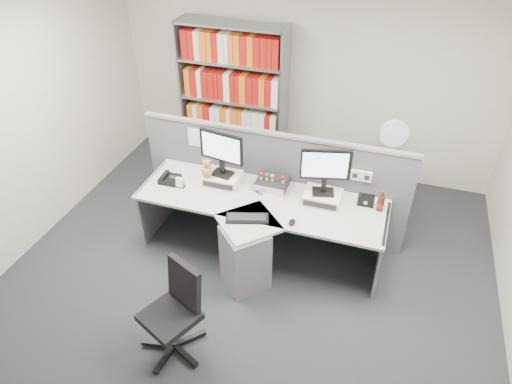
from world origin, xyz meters
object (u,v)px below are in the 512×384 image
(desk_phone, at_px, (169,179))
(desk_fan, at_px, (394,136))
(filing_cabinet, at_px, (384,186))
(desk_calendar, at_px, (180,183))
(mouse, at_px, (292,222))
(monitor_right, at_px, (325,168))
(monitor_left, at_px, (221,150))
(shelving_unit, at_px, (234,101))
(keyboard, at_px, (247,218))
(desk, at_px, (254,231))
(office_chair, at_px, (176,309))
(cola_bottle, at_px, (381,203))
(speaker, at_px, (366,200))
(desktop_pc, at_px, (273,183))

(desk_phone, xyz_separation_m, desk_fan, (2.25, 1.19, 0.29))
(filing_cabinet, bearing_deg, desk_calendar, -149.31)
(mouse, distance_m, filing_cabinet, 1.72)
(monitor_right, xyz_separation_m, desk_fan, (0.59, 1.02, -0.08))
(monitor_left, height_order, shelving_unit, shelving_unit)
(keyboard, distance_m, desk_fan, 1.99)
(mouse, relative_size, desk_calendar, 0.90)
(desk, bearing_deg, office_chair, -104.88)
(desk, xyz_separation_m, desk_phone, (-1.05, 0.21, 0.30))
(monitor_left, relative_size, cola_bottle, 2.16)
(desk_fan, bearing_deg, desk, -130.62)
(mouse, bearing_deg, keyboard, -170.87)
(mouse, bearing_deg, desk_calendar, 169.88)
(desk_calendar, relative_size, speaker, 0.67)
(desk_phone, distance_m, speaker, 2.11)
(monitor_right, relative_size, office_chair, 0.57)
(monitor_right, bearing_deg, desk, -147.91)
(keyboard, height_order, desk_phone, desk_phone)
(monitor_right, height_order, office_chair, monitor_right)
(desk, relative_size, mouse, 26.26)
(mouse, bearing_deg, desk_phone, 168.95)
(mouse, height_order, desk_fan, desk_fan)
(desktop_pc, bearing_deg, monitor_left, -170.88)
(monitor_left, bearing_deg, desktop_pc, 9.12)
(mouse, bearing_deg, filing_cabinet, 61.73)
(monitor_left, bearing_deg, monitor_right, 0.00)
(shelving_unit, bearing_deg, mouse, -55.72)
(desk, height_order, monitor_left, monitor_left)
(speaker, bearing_deg, filing_cabinet, 80.72)
(desk_calendar, xyz_separation_m, cola_bottle, (2.08, 0.25, 0.04))
(monitor_left, distance_m, monitor_right, 1.10)
(cola_bottle, bearing_deg, desk, -161.01)
(monitor_left, distance_m, keyboard, 0.80)
(shelving_unit, height_order, office_chair, shelving_unit)
(monitor_right, xyz_separation_m, shelving_unit, (-1.51, 1.46, -0.15))
(monitor_right, bearing_deg, monitor_left, -180.00)
(desk, bearing_deg, desk_phone, 168.52)
(desk, height_order, shelving_unit, shelving_unit)
(desk_phone, height_order, filing_cabinet, desk_phone)
(desk_fan, distance_m, office_chair, 3.05)
(desktop_pc, relative_size, cola_bottle, 1.39)
(desk, bearing_deg, cola_bottle, 18.99)
(speaker, xyz_separation_m, office_chair, (-1.36, -1.65, -0.30))
(desk_phone, relative_size, office_chair, 0.24)
(monitor_right, bearing_deg, desk_calendar, -171.53)
(desk_phone, xyz_separation_m, speaker, (2.09, 0.24, 0.02))
(desktop_pc, distance_m, desk_calendar, 0.99)
(monitor_left, distance_m, mouse, 1.08)
(desk_calendar, bearing_deg, desk_phone, 161.59)
(shelving_unit, relative_size, filing_cabinet, 2.86)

